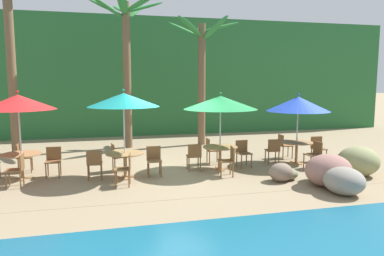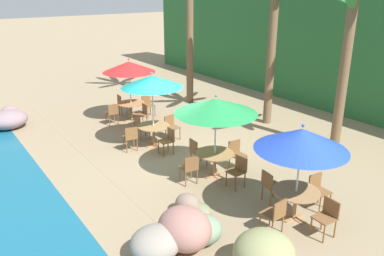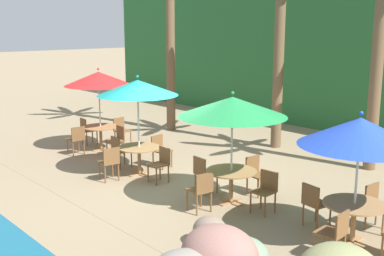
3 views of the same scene
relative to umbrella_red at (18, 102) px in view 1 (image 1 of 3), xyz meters
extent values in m
plane|color=#937F60|center=(4.30, -0.32, -2.21)|extent=(120.00, 120.00, 0.00)
cube|color=#937F60|center=(4.30, -0.32, -2.20)|extent=(18.00, 5.20, 0.01)
cube|color=#286633|center=(4.30, 8.68, 0.79)|extent=(28.00, 2.40, 6.00)
ellipsoid|color=#9D6C61|center=(8.06, -2.84, -1.77)|extent=(1.26, 1.10, 0.88)
ellipsoid|color=#8A8D5A|center=(9.61, -2.06, -1.77)|extent=(1.19, 1.21, 0.87)
ellipsoid|color=gray|center=(8.15, -2.44, -1.91)|extent=(0.85, 0.86, 0.60)
ellipsoid|color=#797A59|center=(7.36, -1.94, -2.04)|extent=(0.61, 0.55, 0.34)
ellipsoid|color=gray|center=(8.03, -3.53, -1.87)|extent=(0.97, 1.08, 0.68)
ellipsoid|color=#866F5F|center=(7.07, -2.09, -1.95)|extent=(0.67, 0.58, 0.53)
cylinder|color=silver|center=(0.00, 0.00, -1.05)|extent=(0.04, 0.04, 2.31)
cone|color=red|center=(0.00, 0.00, 0.00)|extent=(2.06, 2.06, 0.42)
sphere|color=red|center=(0.00, 0.00, 0.29)|extent=(0.07, 0.07, 0.07)
cube|color=#A37547|center=(0.00, 0.00, -2.19)|extent=(0.60, 0.12, 0.03)
cube|color=#A37547|center=(0.00, 0.00, -2.19)|extent=(0.12, 0.60, 0.03)
cylinder|color=#A37547|center=(0.00, 0.00, -1.84)|extent=(0.09, 0.09, 0.71)
cylinder|color=#A37547|center=(0.00, 0.00, -1.48)|extent=(1.10, 1.10, 0.03)
cylinder|color=brown|center=(1.02, -0.22, -1.98)|extent=(0.04, 0.04, 0.45)
cylinder|color=brown|center=(0.66, -0.20, -1.98)|extent=(0.04, 0.04, 0.45)
cylinder|color=brown|center=(1.03, 0.14, -1.98)|extent=(0.04, 0.04, 0.45)
cylinder|color=brown|center=(0.68, 0.15, -1.98)|extent=(0.04, 0.04, 0.45)
cube|color=brown|center=(0.85, -0.03, -1.74)|extent=(0.44, 0.44, 0.03)
cube|color=brown|center=(0.86, 0.17, -1.55)|extent=(0.42, 0.05, 0.42)
cylinder|color=brown|center=(0.11, 1.04, -1.98)|extent=(0.04, 0.04, 0.45)
cylinder|color=brown|center=(0.13, 0.68, -1.98)|extent=(0.04, 0.04, 0.45)
cylinder|color=brown|center=(-0.25, 1.01, -1.98)|extent=(0.04, 0.04, 0.45)
cylinder|color=brown|center=(-0.23, 0.66, -1.98)|extent=(0.04, 0.04, 0.45)
cube|color=brown|center=(-0.06, 0.85, -1.74)|extent=(0.45, 0.45, 0.03)
cube|color=brown|center=(-0.26, 0.83, -1.55)|extent=(0.07, 0.42, 0.42)
cylinder|color=brown|center=(-0.65, 0.25, -1.98)|extent=(0.04, 0.04, 0.45)
cylinder|color=brown|center=(-0.21, -1.02, -1.98)|extent=(0.04, 0.04, 0.45)
cylinder|color=brown|center=(-0.20, -0.67, -1.98)|extent=(0.04, 0.04, 0.45)
cylinder|color=brown|center=(0.14, -1.03, -1.98)|extent=(0.04, 0.04, 0.45)
cylinder|color=brown|center=(0.16, -0.68, -1.98)|extent=(0.04, 0.04, 0.45)
cube|color=brown|center=(-0.03, -0.85, -1.74)|extent=(0.43, 0.43, 0.03)
cube|color=brown|center=(0.17, -0.86, -1.55)|extent=(0.05, 0.42, 0.42)
cylinder|color=silver|center=(2.88, -0.60, -1.02)|extent=(0.04, 0.04, 2.37)
cone|color=teal|center=(2.88, -0.60, 0.06)|extent=(2.04, 2.04, 0.39)
sphere|color=teal|center=(2.88, -0.60, 0.33)|extent=(0.07, 0.07, 0.07)
cube|color=#A37547|center=(2.88, -0.60, -2.19)|extent=(0.60, 0.12, 0.03)
cube|color=#A37547|center=(2.88, -0.60, -2.19)|extent=(0.12, 0.60, 0.03)
cylinder|color=#A37547|center=(2.88, -0.60, -1.84)|extent=(0.09, 0.09, 0.71)
cylinder|color=#A37547|center=(2.88, -0.60, -1.48)|extent=(1.10, 1.10, 0.03)
cylinder|color=brown|center=(3.90, -0.83, -1.98)|extent=(0.04, 0.04, 0.45)
cylinder|color=brown|center=(3.54, -0.82, -1.98)|extent=(0.04, 0.04, 0.45)
cylinder|color=brown|center=(3.91, -0.48, -1.98)|extent=(0.04, 0.04, 0.45)
cylinder|color=brown|center=(3.56, -0.46, -1.98)|extent=(0.04, 0.04, 0.45)
cube|color=brown|center=(3.73, -0.65, -1.74)|extent=(0.44, 0.44, 0.03)
cube|color=brown|center=(3.74, -0.45, -1.55)|extent=(0.42, 0.06, 0.42)
cylinder|color=brown|center=(2.92, 0.44, -1.98)|extent=(0.04, 0.04, 0.45)
cylinder|color=brown|center=(2.97, 0.08, -1.98)|extent=(0.04, 0.04, 0.45)
cylinder|color=brown|center=(2.57, 0.39, -1.98)|extent=(0.04, 0.04, 0.45)
cylinder|color=brown|center=(2.61, 0.04, -1.98)|extent=(0.04, 0.04, 0.45)
cube|color=brown|center=(2.77, 0.24, -1.74)|extent=(0.47, 0.47, 0.03)
cube|color=brown|center=(2.57, 0.21, -1.55)|extent=(0.09, 0.42, 0.42)
cylinder|color=brown|center=(1.86, -0.38, -1.98)|extent=(0.04, 0.04, 0.45)
cylinder|color=brown|center=(2.22, -0.39, -1.98)|extent=(0.04, 0.04, 0.45)
cylinder|color=brown|center=(1.84, -0.73, -1.98)|extent=(0.04, 0.04, 0.45)
cylinder|color=brown|center=(2.20, -0.75, -1.98)|extent=(0.04, 0.04, 0.45)
cube|color=brown|center=(2.03, -0.56, -1.74)|extent=(0.44, 0.44, 0.03)
cube|color=brown|center=(2.02, -0.76, -1.55)|extent=(0.42, 0.06, 0.42)
cylinder|color=brown|center=(2.55, -1.59, -1.98)|extent=(0.04, 0.04, 0.45)
cylinder|color=brown|center=(2.60, -1.24, -1.98)|extent=(0.04, 0.04, 0.45)
cylinder|color=brown|center=(2.90, -1.65, -1.98)|extent=(0.04, 0.04, 0.45)
cylinder|color=brown|center=(2.95, -1.29, -1.98)|extent=(0.04, 0.04, 0.45)
cube|color=brown|center=(2.75, -1.44, -1.74)|extent=(0.48, 0.48, 0.03)
cube|color=brown|center=(2.95, -1.47, -1.55)|extent=(0.10, 0.42, 0.42)
cylinder|color=silver|center=(5.87, -0.32, -1.09)|extent=(0.04, 0.04, 2.23)
cone|color=#238E47|center=(5.87, -0.32, -0.08)|extent=(2.31, 2.31, 0.42)
sphere|color=#238E47|center=(5.87, -0.32, 0.21)|extent=(0.07, 0.07, 0.07)
cube|color=#A37547|center=(5.87, -0.32, -2.19)|extent=(0.60, 0.12, 0.03)
cube|color=#A37547|center=(5.87, -0.32, -2.19)|extent=(0.12, 0.60, 0.03)
cylinder|color=#A37547|center=(5.87, -0.32, -1.84)|extent=(0.09, 0.09, 0.71)
cylinder|color=#A37547|center=(5.87, -0.32, -1.48)|extent=(1.10, 1.10, 0.03)
cylinder|color=brown|center=(6.91, -0.42, -1.98)|extent=(0.04, 0.04, 0.45)
cylinder|color=brown|center=(6.56, -0.44, -1.98)|extent=(0.04, 0.04, 0.45)
cylinder|color=brown|center=(6.88, -0.06, -1.98)|extent=(0.04, 0.04, 0.45)
cylinder|color=brown|center=(6.53, -0.09, -1.98)|extent=(0.04, 0.04, 0.45)
cube|color=brown|center=(6.72, -0.25, -1.74)|extent=(0.45, 0.45, 0.03)
cube|color=brown|center=(6.70, -0.05, -1.55)|extent=(0.42, 0.07, 0.42)
cylinder|color=brown|center=(6.11, 0.70, -1.98)|extent=(0.04, 0.04, 0.45)
cylinder|color=brown|center=(6.09, 0.34, -1.98)|extent=(0.04, 0.04, 0.45)
cylinder|color=brown|center=(5.75, 0.72, -1.98)|extent=(0.04, 0.04, 0.45)
cylinder|color=brown|center=(5.73, 0.36, -1.98)|extent=(0.04, 0.04, 0.45)
cube|color=brown|center=(5.92, 0.53, -1.74)|extent=(0.44, 0.44, 0.03)
cube|color=brown|center=(5.72, 0.54, -1.55)|extent=(0.06, 0.42, 0.42)
cylinder|color=brown|center=(4.86, -0.07, -1.98)|extent=(0.04, 0.04, 0.45)
cylinder|color=brown|center=(5.22, -0.09, -1.98)|extent=(0.04, 0.04, 0.45)
cylinder|color=brown|center=(4.83, -0.42, -1.98)|extent=(0.04, 0.04, 0.45)
cylinder|color=brown|center=(5.19, -0.45, -1.98)|extent=(0.04, 0.04, 0.45)
cube|color=brown|center=(5.03, -0.26, -1.74)|extent=(0.45, 0.45, 0.03)
cube|color=brown|center=(5.01, -0.46, -1.55)|extent=(0.42, 0.07, 0.42)
cylinder|color=brown|center=(5.57, -1.32, -1.98)|extent=(0.04, 0.04, 0.45)
cylinder|color=brown|center=(5.61, -0.96, -1.98)|extent=(0.04, 0.04, 0.45)
cylinder|color=brown|center=(5.92, -1.36, -1.98)|extent=(0.04, 0.04, 0.45)
cylinder|color=brown|center=(5.97, -1.01, -1.98)|extent=(0.04, 0.04, 0.45)
cube|color=brown|center=(5.77, -1.16, -1.74)|extent=(0.47, 0.47, 0.03)
cube|color=brown|center=(5.97, -1.19, -1.55)|extent=(0.09, 0.42, 0.42)
cylinder|color=silver|center=(8.68, -0.12, -1.14)|extent=(0.04, 0.04, 2.13)
cone|color=blue|center=(8.68, -0.12, -0.18)|extent=(2.11, 2.11, 0.49)
sphere|color=blue|center=(8.68, -0.12, 0.14)|extent=(0.07, 0.07, 0.07)
cube|color=#A37547|center=(8.68, -0.12, -2.19)|extent=(0.60, 0.12, 0.03)
cube|color=#A37547|center=(8.68, -0.12, -2.19)|extent=(0.12, 0.60, 0.03)
cylinder|color=#A37547|center=(8.68, -0.12, -1.84)|extent=(0.09, 0.09, 0.71)
cylinder|color=#A37547|center=(8.68, -0.12, -1.48)|extent=(1.10, 1.10, 0.03)
cylinder|color=brown|center=(9.70, -0.35, -1.98)|extent=(0.04, 0.04, 0.45)
cylinder|color=brown|center=(9.35, -0.33, -1.98)|extent=(0.04, 0.04, 0.45)
cylinder|color=brown|center=(9.72, 0.01, -1.98)|extent=(0.04, 0.04, 0.45)
cylinder|color=brown|center=(9.36, 0.03, -1.98)|extent=(0.04, 0.04, 0.45)
cube|color=brown|center=(9.53, -0.16, -1.74)|extent=(0.44, 0.44, 0.03)
cube|color=brown|center=(9.54, 0.04, -1.55)|extent=(0.42, 0.06, 0.42)
cylinder|color=brown|center=(8.93, 0.89, -1.98)|extent=(0.04, 0.04, 0.45)
cylinder|color=brown|center=(8.91, 0.54, -1.98)|extent=(0.04, 0.04, 0.45)
cylinder|color=brown|center=(8.58, 0.92, -1.98)|extent=(0.04, 0.04, 0.45)
cylinder|color=brown|center=(8.55, 0.56, -1.98)|extent=(0.04, 0.04, 0.45)
cube|color=brown|center=(8.74, 0.73, -1.74)|extent=(0.45, 0.45, 0.03)
cube|color=brown|center=(8.54, 0.74, -1.55)|extent=(0.06, 0.42, 0.42)
cylinder|color=brown|center=(7.69, 0.21, -1.98)|extent=(0.04, 0.04, 0.45)
cylinder|color=brown|center=(8.05, 0.16, -1.98)|extent=(0.04, 0.04, 0.45)
cylinder|color=brown|center=(7.64, -0.14, -1.98)|extent=(0.04, 0.04, 0.45)
cylinder|color=brown|center=(7.99, -0.20, -1.98)|extent=(0.04, 0.04, 0.45)
cube|color=brown|center=(7.84, 0.01, -1.74)|extent=(0.48, 0.48, 0.03)
cube|color=brown|center=(7.81, -0.19, -1.55)|extent=(0.42, 0.10, 0.42)
cylinder|color=brown|center=(8.59, -1.16, -1.98)|extent=(0.04, 0.04, 0.45)
cylinder|color=brown|center=(8.56, -0.80, -1.98)|extent=(0.04, 0.04, 0.45)
cylinder|color=brown|center=(8.95, -1.13, -1.98)|extent=(0.04, 0.04, 0.45)
cylinder|color=brown|center=(8.92, -0.77, -1.98)|extent=(0.04, 0.04, 0.45)
cube|color=brown|center=(8.76, -0.97, -1.74)|extent=(0.45, 0.45, 0.03)
cube|color=brown|center=(8.95, -0.95, -1.55)|extent=(0.07, 0.42, 0.42)
cylinder|color=brown|center=(-0.83, 3.48, 1.25)|extent=(0.32, 0.32, 6.92)
cylinder|color=brown|center=(3.37, 4.32, 0.77)|extent=(0.32, 0.32, 5.96)
ellipsoid|color=#2D7A38|center=(4.17, 4.45, 3.60)|extent=(1.62, 0.59, 0.62)
ellipsoid|color=#2D7A38|center=(3.80, 5.01, 3.50)|extent=(1.07, 1.44, 0.91)
ellipsoid|color=#2D7A38|center=(3.18, 5.11, 3.60)|extent=(0.72, 1.62, 0.61)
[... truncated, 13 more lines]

